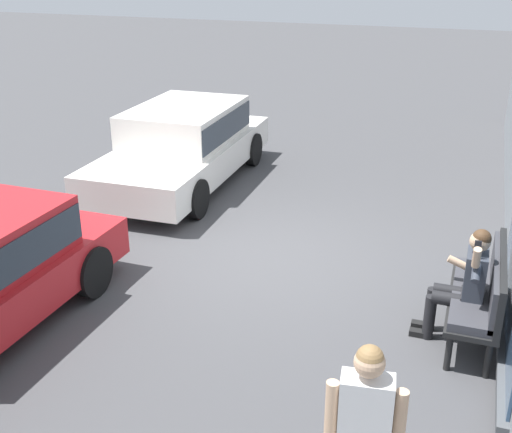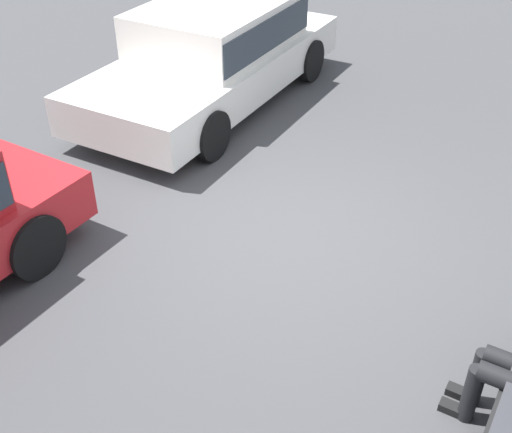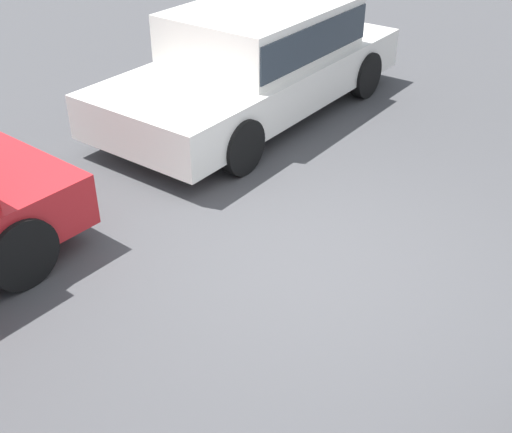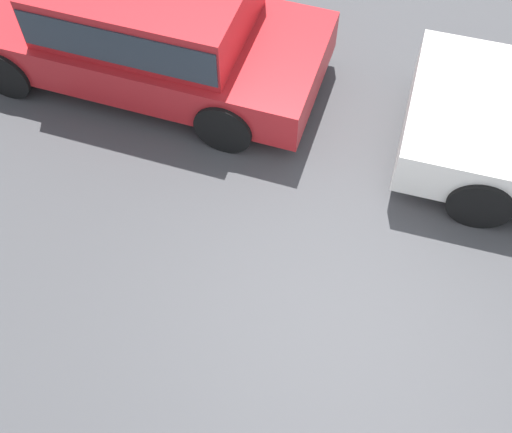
{
  "view_description": "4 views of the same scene",
  "coord_description": "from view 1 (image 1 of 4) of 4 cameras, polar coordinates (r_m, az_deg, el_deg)",
  "views": [
    {
      "loc": [
        7.85,
        2.6,
        4.1
      ],
      "look_at": [
        1.27,
        0.26,
        1.17
      ],
      "focal_mm": 45.0,
      "sensor_mm": 36.0,
      "label": 1
    },
    {
      "loc": [
        4.9,
        2.6,
        4.09
      ],
      "look_at": [
        0.89,
        0.21,
        0.84
      ],
      "focal_mm": 45.0,
      "sensor_mm": 36.0,
      "label": 2
    },
    {
      "loc": [
        4.05,
        2.6,
        3.52
      ],
      "look_at": [
        1.15,
        0.33,
        1.2
      ],
      "focal_mm": 45.0,
      "sensor_mm": 36.0,
      "label": 3
    },
    {
      "loc": [
        0.06,
        2.6,
        5.6
      ],
      "look_at": [
        0.93,
        -0.2,
        1.17
      ],
      "focal_mm": 45.0,
      "sensor_mm": 36.0,
      "label": 4
    }
  ],
  "objects": [
    {
      "name": "pedestrian_standing",
      "position": [
        4.71,
        9.56,
        -18.45
      ],
      "size": [
        0.25,
        0.55,
        1.73
      ],
      "color": "#383D4C",
      "rests_on": "ground_plane"
    },
    {
      "name": "bench",
      "position": [
        7.57,
        19.64,
        -6.2
      ],
      "size": [
        1.67,
        0.55,
        1.03
      ],
      "color": "black",
      "rests_on": "ground_plane"
    },
    {
      "name": "parked_car_near",
      "position": [
        12.02,
        -6.47,
        6.64
      ],
      "size": [
        4.75,
        2.09,
        1.43
      ],
      "color": "white",
      "rests_on": "ground_plane"
    },
    {
      "name": "ground_plane",
      "position": [
        9.23,
        1.14,
        -3.61
      ],
      "size": [
        60.0,
        60.0,
        0.0
      ],
      "primitive_type": "plane",
      "color": "#424244"
    },
    {
      "name": "person_on_phone",
      "position": [
        7.4,
        18.01,
        -5.54
      ],
      "size": [
        0.73,
        0.74,
        1.37
      ],
      "color": "black",
      "rests_on": "ground_plane"
    }
  ]
}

